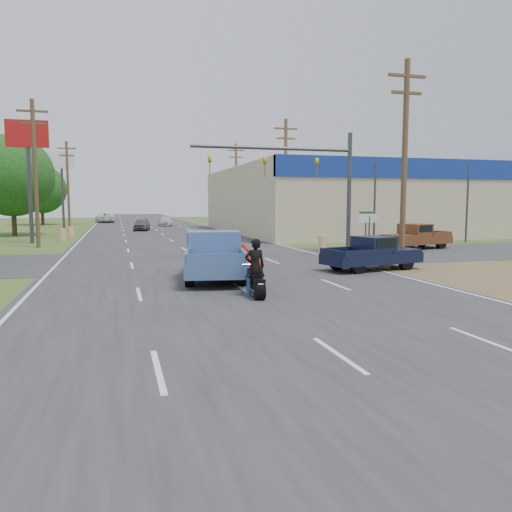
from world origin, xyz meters
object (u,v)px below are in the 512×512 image
object	(u,v)px
brown_pickup	(415,236)
distant_car_silver	(166,221)
motorcycle	(255,284)
distant_car_grey	(142,224)
blue_pickup	(214,255)
distant_car_white	(105,218)
navy_pickup	(374,253)
red_convertible	(229,261)
rider	(255,269)

from	to	relation	value
brown_pickup	distant_car_silver	xyz separation A→B (m)	(-12.84, 38.17, -0.23)
motorcycle	distant_car_grey	world-z (taller)	distant_car_grey
blue_pickup	distant_car_silver	size ratio (longest dim) A/B	1.44
distant_car_grey	distant_car_white	size ratio (longest dim) A/B	0.74
navy_pickup	distant_car_grey	world-z (taller)	navy_pickup
blue_pickup	brown_pickup	bearing A→B (deg)	40.38
distant_car_silver	blue_pickup	bearing A→B (deg)	-90.47
red_convertible	blue_pickup	world-z (taller)	blue_pickup
distant_car_white	rider	bearing A→B (deg)	88.15
rider	distant_car_white	distance (m)	65.98
red_convertible	distant_car_grey	world-z (taller)	distant_car_grey
blue_pickup	navy_pickup	distance (m)	7.62
motorcycle	rider	xyz separation A→B (m)	(0.00, 0.04, 0.46)
navy_pickup	brown_pickup	world-z (taller)	brown_pickup
brown_pickup	distant_car_white	size ratio (longest dim) A/B	0.99
blue_pickup	navy_pickup	size ratio (longest dim) A/B	1.25
blue_pickup	distant_car_white	world-z (taller)	blue_pickup
navy_pickup	distant_car_white	xyz separation A→B (m)	(-13.15, 60.75, -0.03)
navy_pickup	distant_car_grey	distance (m)	37.09
red_convertible	blue_pickup	bearing A→B (deg)	-163.40
motorcycle	brown_pickup	bearing A→B (deg)	44.35
distant_car_grey	distant_car_white	distance (m)	25.09
motorcycle	distant_car_white	size ratio (longest dim) A/B	0.37
distant_car_silver	red_convertible	bearing A→B (deg)	-89.65
red_convertible	rider	bearing A→B (deg)	-99.28
red_convertible	distant_car_white	distance (m)	61.41
motorcycle	distant_car_silver	distance (m)	51.77
red_convertible	motorcycle	xyz separation A→B (m)	(-0.16, -4.64, -0.20)
brown_pickup	distant_car_silver	bearing A→B (deg)	3.48
motorcycle	distant_car_grey	xyz separation A→B (m)	(-1.65, 41.04, 0.23)
rider	navy_pickup	size ratio (longest dim) A/B	0.37
navy_pickup	distant_car_white	distance (m)	62.16
brown_pickup	motorcycle	bearing A→B (deg)	117.38
motorcycle	distant_car_white	world-z (taller)	distant_car_white
motorcycle	distant_car_grey	size ratio (longest dim) A/B	0.50
navy_pickup	distant_car_silver	distance (m)	47.02
red_convertible	brown_pickup	world-z (taller)	brown_pickup
rider	navy_pickup	world-z (taller)	rider
navy_pickup	distant_car_silver	size ratio (longest dim) A/B	1.15
blue_pickup	brown_pickup	xyz separation A→B (m)	(15.33, 9.23, -0.14)
brown_pickup	distant_car_white	distance (m)	56.21
red_convertible	distant_car_grey	distance (m)	36.44
blue_pickup	distant_car_grey	bearing A→B (deg)	101.09
distant_car_silver	navy_pickup	bearing A→B (deg)	-81.24
red_convertible	distant_car_silver	world-z (taller)	red_convertible
navy_pickup	rider	bearing A→B (deg)	-67.12
brown_pickup	distant_car_silver	world-z (taller)	brown_pickup
red_convertible	navy_pickup	xyz separation A→B (m)	(6.89, 0.34, 0.13)
motorcycle	navy_pickup	size ratio (longest dim) A/B	0.41
distant_car_white	distant_car_silver	bearing A→B (deg)	112.76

